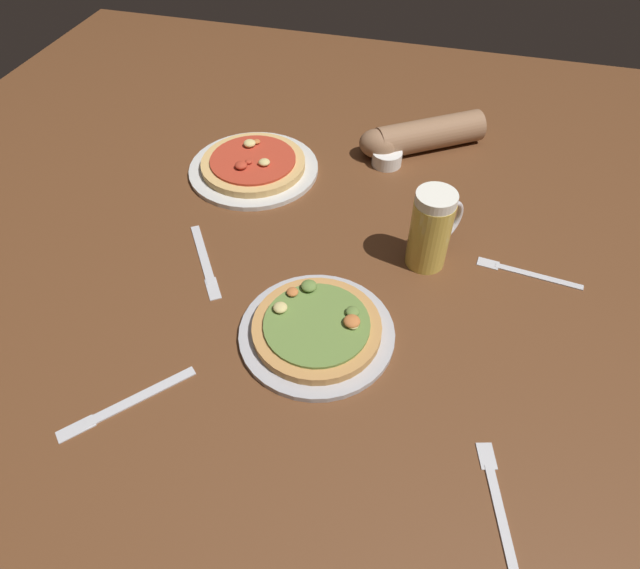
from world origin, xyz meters
name	(u,v)px	position (x,y,z in m)	size (l,w,h in m)	color
ground_plane	(320,296)	(0.00, 0.00, -0.01)	(2.40, 2.40, 0.03)	brown
pizza_plate_near	(317,329)	(0.02, -0.11, 0.02)	(0.29, 0.29, 0.05)	#B2B2B7
pizza_plate_far	(254,165)	(-0.27, 0.35, 0.02)	(0.32, 0.32, 0.05)	silver
beer_mug_dark	(432,229)	(0.19, 0.14, 0.09)	(0.10, 0.13, 0.18)	gold
ramekin_sauce	(387,158)	(0.05, 0.47, 0.02)	(0.08, 0.08, 0.04)	white
fork_left	(526,273)	(0.40, 0.16, 0.00)	(0.21, 0.04, 0.01)	silver
knife_right	(127,403)	(-0.24, -0.33, 0.00)	(0.17, 0.19, 0.01)	silver
fork_spare	(501,514)	(0.37, -0.35, 0.00)	(0.08, 0.23, 0.01)	silver
knife_spare	(205,261)	(-0.26, 0.02, 0.00)	(0.15, 0.20, 0.01)	silver
diner_arm	(418,136)	(0.11, 0.55, 0.04)	(0.31, 0.23, 0.08)	#936B4C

